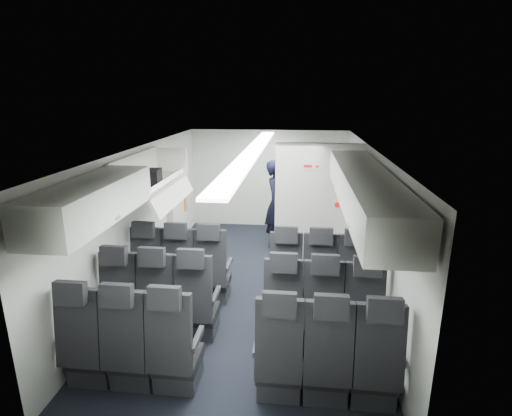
% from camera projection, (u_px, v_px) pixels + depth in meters
% --- Properties ---
extents(cabin_shell, '(3.41, 6.01, 2.16)m').
position_uv_depth(cabin_shell, '(253.00, 217.00, 5.95)').
color(cabin_shell, black).
rests_on(cabin_shell, ground).
extents(seat_row_front, '(3.33, 0.56, 1.24)m').
position_uv_depth(seat_row_front, '(249.00, 277.00, 5.64)').
color(seat_row_front, black).
rests_on(seat_row_front, cabin_shell).
extents(seat_row_mid, '(3.33, 0.56, 1.24)m').
position_uv_depth(seat_row_mid, '(240.00, 310.00, 4.78)').
color(seat_row_mid, black).
rests_on(seat_row_mid, cabin_shell).
extents(seat_row_rear, '(3.33, 0.56, 1.24)m').
position_uv_depth(seat_row_rear, '(226.00, 357.00, 3.92)').
color(seat_row_rear, black).
rests_on(seat_row_rear, cabin_shell).
extents(overhead_bin_left_rear, '(0.53, 1.80, 0.40)m').
position_uv_depth(overhead_bin_left_rear, '(91.00, 201.00, 3.98)').
color(overhead_bin_left_rear, white).
rests_on(overhead_bin_left_rear, cabin_shell).
extents(overhead_bin_left_front_open, '(0.64, 1.70, 0.72)m').
position_uv_depth(overhead_bin_left_front_open, '(151.00, 178.00, 5.69)').
color(overhead_bin_left_front_open, '#9E9E93').
rests_on(overhead_bin_left_front_open, cabin_shell).
extents(overhead_bin_right_rear, '(0.53, 1.80, 0.40)m').
position_uv_depth(overhead_bin_right_rear, '(378.00, 210.00, 3.70)').
color(overhead_bin_right_rear, white).
rests_on(overhead_bin_right_rear, cabin_shell).
extents(overhead_bin_right_front, '(0.53, 1.70, 0.40)m').
position_uv_depth(overhead_bin_right_front, '(354.00, 174.00, 5.37)').
color(overhead_bin_right_front, white).
rests_on(overhead_bin_right_front, cabin_shell).
extents(bulkhead_partition, '(1.40, 0.15, 2.13)m').
position_uv_depth(bulkhead_partition, '(317.00, 207.00, 6.63)').
color(bulkhead_partition, silver).
rests_on(bulkhead_partition, cabin_shell).
extents(galley_unit, '(0.85, 0.52, 1.90)m').
position_uv_depth(galley_unit, '(312.00, 189.00, 8.50)').
color(galley_unit, '#939399').
rests_on(galley_unit, cabin_shell).
extents(boarding_door, '(0.12, 1.27, 1.86)m').
position_uv_depth(boarding_door, '(178.00, 199.00, 7.65)').
color(boarding_door, silver).
rests_on(boarding_door, cabin_shell).
extents(flight_attendant, '(0.54, 0.70, 1.71)m').
position_uv_depth(flight_attendant, '(276.00, 204.00, 7.68)').
color(flight_attendant, black).
rests_on(flight_attendant, ground).
extents(carry_on_bag, '(0.46, 0.34, 0.26)m').
position_uv_depth(carry_on_bag, '(144.00, 179.00, 5.46)').
color(carry_on_bag, black).
rests_on(carry_on_bag, overhead_bin_left_front_open).
extents(papers, '(0.21, 0.04, 0.15)m').
position_uv_depth(papers, '(286.00, 194.00, 7.55)').
color(papers, white).
rests_on(papers, flight_attendant).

